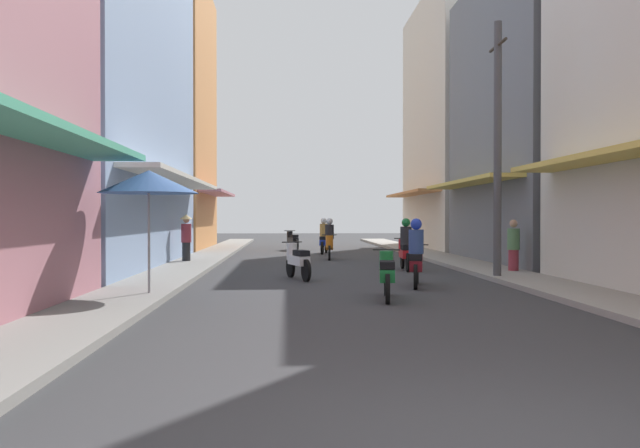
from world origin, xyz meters
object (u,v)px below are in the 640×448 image
Objects in this scene: motorbike_red at (405,247)px; utility_pole at (498,148)px; motorbike_blue at (324,238)px; motorbike_orange at (329,241)px; pedestrian_midway at (186,236)px; motorbike_green at (387,274)px; motorbike_maroon at (416,256)px; motorbike_black at (292,240)px; pedestrian_foreground at (513,247)px; vendor_umbrella at (149,182)px; motorbike_white at (297,260)px.

motorbike_red is 4.50m from utility_pole.
motorbike_blue is 3.67m from motorbike_orange.
utility_pole is (8.79, -5.96, 2.41)m from pedestrian_midway.
motorbike_green is 1.00× the size of motorbike_orange.
motorbike_maroon and motorbike_blue have the same top height.
motorbike_blue is 1.05× the size of pedestrian_midway.
motorbike_green is at bearing -60.57° from pedestrian_midway.
motorbike_green and motorbike_black have the same top height.
motorbike_black is 0.99× the size of motorbike_maroon.
motorbike_blue and motorbike_red have the same top height.
pedestrian_foreground reaches higher than motorbike_black.
pedestrian_midway is 0.67× the size of vendor_umbrella.
motorbike_white is 0.98× the size of motorbike_blue.
motorbike_green is at bearing -103.56° from motorbike_red.
vendor_umbrella is at bearing -157.98° from utility_pole.
motorbike_maroon is 1.05× the size of pedestrian_midway.
utility_pole reaches higher than motorbike_red.
utility_pole is at bearing -71.14° from motorbike_black.
motorbike_green is at bearing -67.61° from motorbike_white.
motorbike_maroon is at bearing -97.43° from motorbike_red.
motorbike_orange reaches higher than pedestrian_foreground.
motorbike_blue is at bearing 107.30° from utility_pole.
motorbike_black is at bearing 101.57° from motorbike_orange.
motorbike_maroon is 3.81m from utility_pole.
utility_pole reaches higher than vendor_umbrella.
motorbike_green is 10.98m from pedestrian_midway.
motorbike_blue is 1.16× the size of pedestrian_foreground.
pedestrian_foreground is at bearing 57.13° from utility_pole.
pedestrian_midway is (-3.69, -8.95, 0.46)m from motorbike_black.
motorbike_black is 6.79m from motorbike_orange.
motorbike_blue is at bearing 102.50° from motorbike_red.
motorbike_red is 9.14m from vendor_umbrella.
utility_pole is at bearing 46.53° from motorbike_green.
motorbike_maroon is at bearing 64.95° from motorbike_green.
pedestrian_foreground is 0.61× the size of vendor_umbrella.
motorbike_red reaches higher than motorbike_green.
pedestrian_midway is (-5.39, 9.55, 0.46)m from motorbike_green.
pedestrian_midway is at bearing 119.43° from motorbike_green.
motorbike_blue is 12.78m from utility_pole.
motorbike_green is 0.27× the size of utility_pole.
motorbike_maroon reaches higher than motorbike_white.
motorbike_orange is at bearing 124.66° from pedestrian_foreground.
motorbike_orange is at bearing 98.09° from motorbike_maroon.
motorbike_black is at bearing 80.72° from vendor_umbrella.
motorbike_orange and motorbike_red have the same top height.
motorbike_maroon is at bearing -84.19° from motorbike_blue.
vendor_umbrella is 8.76m from utility_pole.
pedestrian_midway is at bearing 131.23° from motorbike_maroon.
motorbike_black is 0.27× the size of utility_pole.
motorbike_red is (1.63, 6.76, 0.20)m from motorbike_green.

